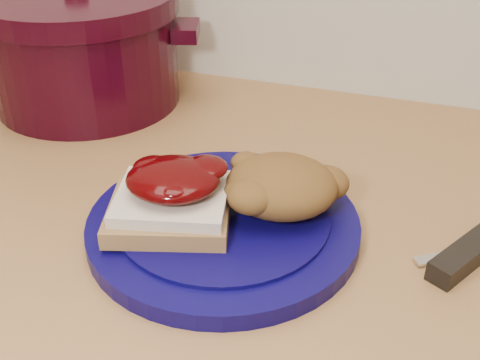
% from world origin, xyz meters
% --- Properties ---
extents(plate, '(0.30, 0.30, 0.02)m').
position_xyz_m(plate, '(0.01, 1.43, 0.91)').
color(plate, '#08043F').
rests_on(plate, wood_countertop).
extents(sandwich, '(0.13, 0.12, 0.05)m').
position_xyz_m(sandwich, '(-0.03, 1.41, 0.95)').
color(sandwich, olive).
rests_on(sandwich, plate).
extents(stuffing_mound, '(0.12, 0.11, 0.05)m').
position_xyz_m(stuffing_mound, '(0.06, 1.46, 0.95)').
color(stuffing_mound, brown).
rests_on(stuffing_mound, plate).
extents(dutch_oven, '(0.33, 0.33, 0.17)m').
position_xyz_m(dutch_oven, '(-0.27, 1.66, 0.98)').
color(dutch_oven, black).
rests_on(dutch_oven, wood_countertop).
extents(pepper_grinder, '(0.06, 0.06, 0.12)m').
position_xyz_m(pepper_grinder, '(-0.38, 1.72, 0.96)').
color(pepper_grinder, black).
rests_on(pepper_grinder, wood_countertop).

